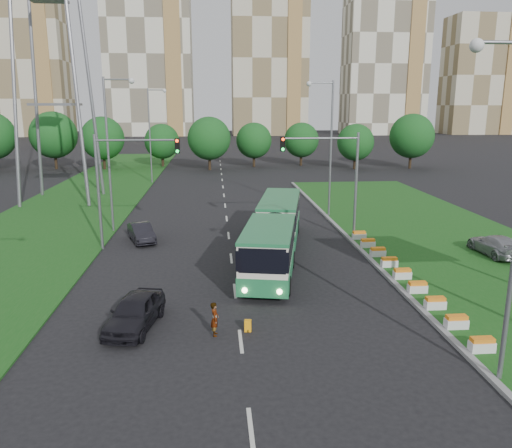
{
  "coord_description": "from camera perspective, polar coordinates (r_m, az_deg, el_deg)",
  "views": [
    {
      "loc": [
        -3.97,
        -25.71,
        9.88
      ],
      "look_at": [
        -1.44,
        4.8,
        2.6
      ],
      "focal_mm": 35.0,
      "sensor_mm": 36.0,
      "label": 1
    }
  ],
  "objects": [
    {
      "name": "pedestrian",
      "position": [
        22.33,
        -4.74,
        -10.76
      ],
      "size": [
        0.37,
        0.56,
        1.54
      ],
      "primitive_type": "imported",
      "rotation": [
        0.0,
        0.0,
        1.57
      ],
      "color": "gray",
      "rests_on": "ground"
    },
    {
      "name": "lane_markings",
      "position": [
        46.77,
        -3.44,
        1.16
      ],
      "size": [
        0.2,
        100.0,
        0.01
      ],
      "primitive_type": null,
      "color": "beige",
      "rests_on": "ground"
    },
    {
      "name": "apartment_tower_ceast",
      "position": [
        177.37,
        1.5,
        18.27
      ],
      "size": [
        25.0,
        15.0,
        50.0
      ],
      "primitive_type": "cube",
      "color": "beige",
      "rests_on": "ground"
    },
    {
      "name": "flower_planters",
      "position": [
        30.09,
        16.38,
        -5.45
      ],
      "size": [
        1.1,
        18.1,
        0.6
      ],
      "primitive_type": null,
      "color": "silver",
      "rests_on": "grass_median"
    },
    {
      "name": "median_kerb",
      "position": [
        36.5,
        11.39,
        -2.45
      ],
      "size": [
        0.3,
        60.0,
        0.18
      ],
      "primitive_type": "cube",
      "color": "gray",
      "rests_on": "ground"
    },
    {
      "name": "car_left_near",
      "position": [
        23.62,
        -13.68,
        -9.71
      ],
      "size": [
        2.68,
        4.8,
        1.54
      ],
      "primitive_type": "imported",
      "rotation": [
        0.0,
        0.0,
        -0.2
      ],
      "color": "black",
      "rests_on": "ground"
    },
    {
      "name": "tree_line",
      "position": [
        82.08,
        5.15,
        9.57
      ],
      "size": [
        120.0,
        8.0,
        9.0
      ],
      "primitive_type": null,
      "color": "#144B1A",
      "rests_on": "ground"
    },
    {
      "name": "car_median",
      "position": [
        36.89,
        25.7,
        -2.18
      ],
      "size": [
        2.15,
        4.77,
        1.36
      ],
      "primitive_type": "imported",
      "rotation": [
        0.0,
        0.0,
        3.19
      ],
      "color": "gray",
      "rests_on": "grass_median"
    },
    {
      "name": "traffic_mast_median",
      "position": [
        37.04,
        9.02,
        6.19
      ],
      "size": [
        5.76,
        0.32,
        8.0
      ],
      "color": "gray",
      "rests_on": "ground"
    },
    {
      "name": "midrise_east",
      "position": [
        199.51,
        24.27,
        15.16
      ],
      "size": [
        24.0,
        14.0,
        40.0
      ],
      "primitive_type": "cube",
      "color": "beige",
      "rests_on": "ground"
    },
    {
      "name": "apartment_tower_west",
      "position": [
        186.54,
        -24.91,
        16.54
      ],
      "size": [
        26.0,
        15.0,
        48.0
      ],
      "primitive_type": "cube",
      "color": "beige",
      "rests_on": "ground"
    },
    {
      "name": "grass_median",
      "position": [
        38.99,
        21.26,
        -2.12
      ],
      "size": [
        14.0,
        60.0,
        0.15
      ],
      "primitive_type": "cube",
      "color": "#174D16",
      "rests_on": "ground"
    },
    {
      "name": "left_verge",
      "position": [
        53.52,
        -19.85,
        1.99
      ],
      "size": [
        12.0,
        110.0,
        0.1
      ],
      "primitive_type": "cube",
      "color": "#174D16",
      "rests_on": "ground"
    },
    {
      "name": "car_left_far",
      "position": [
        38.07,
        -12.96,
        -0.97
      ],
      "size": [
        2.69,
        4.33,
        1.35
      ],
      "primitive_type": "imported",
      "rotation": [
        0.0,
        0.0,
        0.33
      ],
      "color": "black",
      "rests_on": "ground"
    },
    {
      "name": "traffic_mast_left",
      "position": [
        35.58,
        -15.14,
        5.6
      ],
      "size": [
        5.76,
        0.32,
        8.0
      ],
      "color": "gray",
      "rests_on": "ground"
    },
    {
      "name": "apartment_tower_east",
      "position": [
        185.84,
        14.44,
        17.18
      ],
      "size": [
        27.0,
        15.0,
        47.0
      ],
      "primitive_type": "cube",
      "color": "beige",
      "rests_on": "ground"
    },
    {
      "name": "articulated_bus",
      "position": [
        33.22,
        1.96,
        -0.83
      ],
      "size": [
        2.68,
        17.16,
        2.83
      ],
      "rotation": [
        0.0,
        0.0,
        -0.2
      ],
      "color": "silver",
      "rests_on": "ground"
    },
    {
      "name": "shopping_trolley",
      "position": [
        22.83,
        -0.94,
        -11.55
      ],
      "size": [
        0.31,
        0.32,
        0.52
      ],
      "rotation": [
        0.0,
        0.0,
        -0.11
      ],
      "color": "#FEA20D",
      "rests_on": "ground"
    },
    {
      "name": "ground",
      "position": [
        27.83,
        3.81,
        -7.45
      ],
      "size": [
        360.0,
        360.0,
        0.0
      ],
      "primitive_type": "plane",
      "color": "black",
      "rests_on": "ground"
    },
    {
      "name": "apartment_tower_cwest",
      "position": [
        177.69,
        -12.13,
        18.3
      ],
      "size": [
        28.0,
        15.0,
        52.0
      ],
      "primitive_type": "cube",
      "color": "beige",
      "rests_on": "ground"
    },
    {
      "name": "street_lamps",
      "position": [
        35.93,
        -3.18,
        7.16
      ],
      "size": [
        36.0,
        60.0,
        12.0
      ],
      "primitive_type": null,
      "color": "gray",
      "rests_on": "ground"
    }
  ]
}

